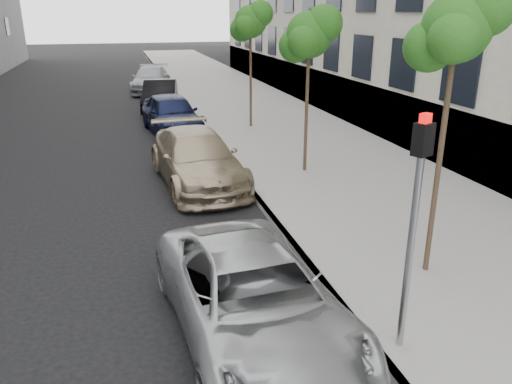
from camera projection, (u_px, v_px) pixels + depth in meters
name	position (u px, v px, depth m)	size (l,w,h in m)	color
ground	(291.00, 353.00, 7.31)	(160.00, 160.00, 0.00)	black
sidewalk	(229.00, 93.00, 30.12)	(6.40, 72.00, 0.14)	gray
curb	(177.00, 95.00, 29.35)	(0.15, 72.00, 0.14)	#9E9B93
tree_near	(458.00, 29.00, 7.95)	(1.52, 1.32, 5.08)	#38281C
tree_mid	(310.00, 35.00, 13.97)	(1.66, 1.46, 4.79)	#38281C
tree_far	(251.00, 22.00, 19.79)	(1.64, 1.44, 5.01)	#38281C
signal_pole	(415.00, 210.00, 6.57)	(0.29, 0.26, 3.40)	#939699
minivan	(253.00, 299.00, 7.43)	(2.28, 4.95, 1.38)	#AEB1B3
suv	(197.00, 158.00, 14.31)	(2.11, 5.19, 1.51)	tan
sedan_blue	(172.00, 114.00, 20.30)	(1.89, 4.69, 1.60)	#101636
sedan_black	(160.00, 96.00, 25.04)	(1.58, 4.53, 1.49)	black
sedan_rear	(151.00, 79.00, 30.86)	(2.14, 5.26, 1.53)	gray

